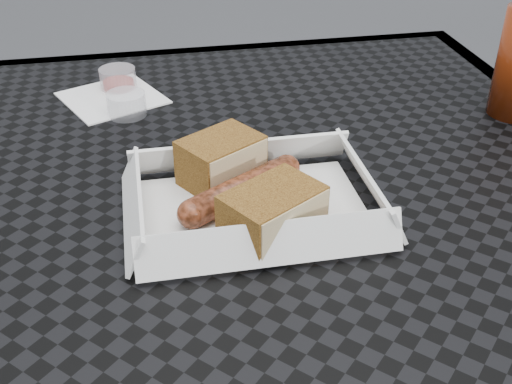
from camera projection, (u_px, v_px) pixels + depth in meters
patio_table at (263, 223)px, 0.76m from camera, size 0.80×0.80×0.74m
food_tray at (254, 210)px, 0.64m from camera, size 0.22×0.15×0.00m
bratwurst at (242, 190)px, 0.64m from camera, size 0.14×0.10×0.03m
bread_near at (221, 160)px, 0.67m from camera, size 0.10×0.09×0.05m
bread_far at (272, 212)px, 0.59m from camera, size 0.11×0.10×0.05m
veg_garnish at (319, 231)px, 0.60m from camera, size 0.03×0.03×0.00m
napkin at (112, 98)px, 0.87m from camera, size 0.16×0.16×0.00m
condiment_cup_sauce at (118, 79)px, 0.89m from camera, size 0.05×0.05×0.03m
condiment_cup_empty at (127, 104)px, 0.82m from camera, size 0.05×0.05×0.03m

